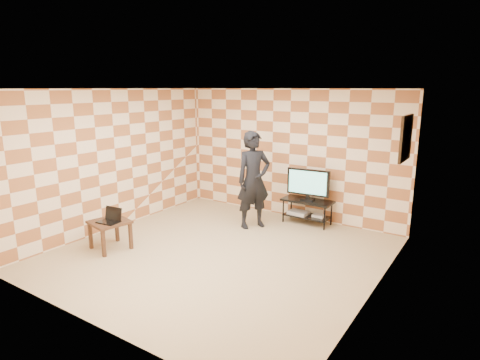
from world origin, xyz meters
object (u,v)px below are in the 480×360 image
object	(u,v)px
tv_stand	(307,206)
tv	(308,183)
person	(254,180)
side_table	(110,226)

from	to	relation	value
tv_stand	tv	xyz separation A→B (m)	(-0.00, -0.00, 0.49)
tv	person	bearing A→B (deg)	-137.24
tv_stand	tv	distance (m)	0.49
side_table	person	world-z (taller)	person
tv	side_table	size ratio (longest dim) A/B	1.25
tv	person	size ratio (longest dim) A/B	0.46
tv_stand	person	size ratio (longest dim) A/B	0.53
tv_stand	side_table	bearing A→B (deg)	-126.50
tv	side_table	xyz separation A→B (m)	(-2.28, -3.07, -0.44)
person	side_table	bearing A→B (deg)	-179.37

